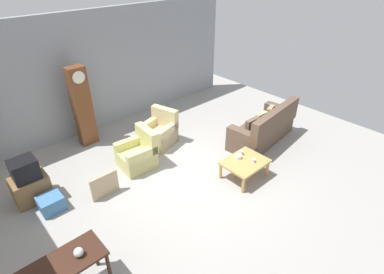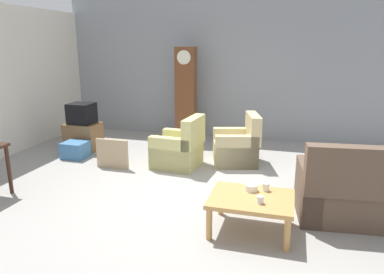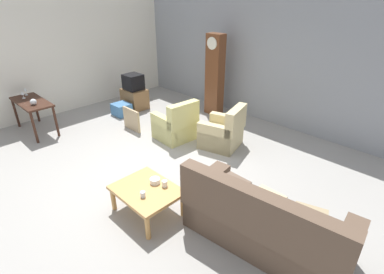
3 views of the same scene
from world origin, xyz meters
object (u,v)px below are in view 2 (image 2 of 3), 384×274
Objects in this scene: grandfather_clock at (186,95)px; cup_white_porcelain at (266,187)px; cup_blue_rimmed at (260,200)px; bowl_white_stacked at (251,188)px; storage_box_blue at (75,150)px; tv_crt at (82,113)px; tv_stand_cabinet at (83,136)px; framed_picture_leaning at (112,154)px; armchair_olive_near at (179,150)px; armchair_olive_far at (238,147)px; coffee_table_wood at (251,202)px.

cup_white_porcelain is at bearing -59.48° from grandfather_clock.
grandfather_clock is 24.43× the size of cup_blue_rimmed.
grandfather_clock is 13.62× the size of bowl_white_stacked.
storage_box_blue is at bearing -132.57° from grandfather_clock.
tv_crt is 3.13× the size of bowl_white_stacked.
tv_crt reaches higher than tv_stand_cabinet.
armchair_olive_near is at bearing 21.08° from framed_picture_leaning.
armchair_olive_far is at bearing -0.47° from tv_stand_cabinet.
armchair_olive_near reaches higher than tv_stand_cabinet.
armchair_olive_near is 6.00× the size of bowl_white_stacked.
cup_blue_rimmed is (0.65, -2.57, 0.17)m from armchair_olive_far.
armchair_olive_near is at bearing 127.59° from cup_blue_rimmed.
grandfather_clock is at bearing 117.69° from cup_blue_rimmed.
tv_crt is at bearing 146.97° from coffee_table_wood.
framed_picture_leaning is (-0.70, -2.19, -0.79)m from grandfather_clock.
armchair_olive_far is at bearing 107.21° from cup_white_porcelain.
tv_crt reaches higher than framed_picture_leaning.
cup_blue_rimmed is at bearing -67.10° from bowl_white_stacked.
storage_box_blue is (-0.99, 0.36, -0.11)m from framed_picture_leaning.
armchair_olive_far is 6.31× the size of bowl_white_stacked.
framed_picture_leaning is at bearing -19.81° from storage_box_blue.
coffee_table_wood is at bearing 127.93° from cup_blue_rimmed.
armchair_olive_near is 2.48m from coffee_table_wood.
tv_stand_cabinet reaches higher than cup_white_porcelain.
grandfather_clock reaches higher than armchair_olive_far.
tv_stand_cabinet is at bearing -145.36° from grandfather_clock.
cup_white_porcelain reaches higher than coffee_table_wood.
armchair_olive_far is 11.32× the size of cup_blue_rimmed.
storage_box_blue is at bearing -73.55° from tv_crt.
tv_stand_cabinet is 4.68m from cup_blue_rimmed.
tv_stand_cabinet is (-3.24, 0.03, -0.03)m from armchair_olive_far.
grandfather_clock is 2.65m from storage_box_blue.
storage_box_blue is at bearing -170.21° from armchair_olive_far.
bowl_white_stacked is at bearing -27.62° from framed_picture_leaning.
cup_white_porcelain is 0.18m from bowl_white_stacked.
cup_blue_rimmed is at bearing -33.76° from tv_crt.
armchair_olive_far is 3.12m from storage_box_blue.
grandfather_clock is 4.35× the size of tv_crt.
coffee_table_wood is 2.17× the size of storage_box_blue.
cup_white_porcelain is 0.38m from cup_blue_rimmed.
tv_crt is (0.00, 0.00, 0.49)m from tv_stand_cabinet.
tv_crt is at bearing 146.24° from cup_blue_rimmed.
grandfather_clock is at bearing 72.37° from framed_picture_leaning.
storage_box_blue is (0.16, -0.56, -0.61)m from tv_crt.
grandfather_clock reaches higher than tv_crt.
framed_picture_leaning is 1.06m from storage_box_blue.
cup_white_porcelain is (2.07, -3.50, -0.57)m from grandfather_clock.
framed_picture_leaning reaches higher than storage_box_blue.
tv_crt is (-2.26, 0.49, 0.46)m from armchair_olive_near.
cup_white_porcelain is at bearing 85.32° from cup_blue_rimmed.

